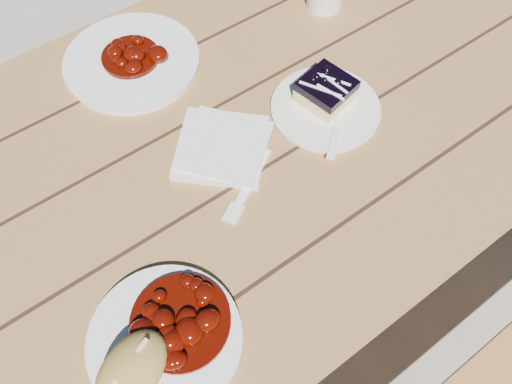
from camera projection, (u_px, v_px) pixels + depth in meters
ground at (250, 281)px, 1.54m from camera, size 60.00×60.00×0.00m
picnic_table at (247, 180)px, 1.03m from camera, size 2.00×1.55×0.75m
main_plate at (165, 340)px, 0.70m from camera, size 0.21×0.21×0.02m
goulash_stew at (179, 318)px, 0.68m from camera, size 0.14×0.14×0.04m
bread_roll at (132, 371)px, 0.64m from camera, size 0.13×0.11×0.06m
dessert_plate at (325, 109)px, 0.91m from camera, size 0.19×0.19×0.01m
blueberry_cake at (326, 91)px, 0.90m from camera, size 0.10×0.10×0.05m
fork_dessert at (337, 131)px, 0.88m from camera, size 0.14×0.12×0.00m
napkin_stack at (221, 147)px, 0.87m from camera, size 0.21×0.21×0.01m
fork_table at (253, 177)px, 0.84m from camera, size 0.15×0.10×0.00m
second_plate at (132, 62)px, 0.97m from camera, size 0.26×0.26×0.02m
second_stew at (129, 51)px, 0.94m from camera, size 0.11×0.11×0.04m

